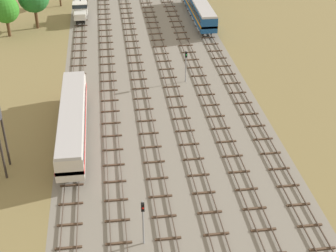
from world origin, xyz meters
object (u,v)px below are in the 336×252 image
(signal_post_nearest, at_px, (186,62))
(signal_post_near, at_px, (143,217))
(shunter_loco_far_left_mid, at_px, (80,9))
(diesel_railcar_far_left_nearest, at_px, (72,120))
(passenger_coach_right_near, at_px, (198,5))

(signal_post_nearest, bearing_deg, signal_post_near, -105.58)
(shunter_loco_far_left_mid, bearing_deg, diesel_railcar_far_left_nearest, -90.00)
(diesel_railcar_far_left_nearest, bearing_deg, signal_post_nearest, 40.80)
(passenger_coach_right_near, bearing_deg, shunter_loco_far_left_mid, 173.77)
(diesel_railcar_far_left_nearest, xyz_separation_m, signal_post_near, (6.63, -18.35, 0.49))
(passenger_coach_right_near, height_order, signal_post_nearest, signal_post_nearest)
(diesel_railcar_far_left_nearest, height_order, shunter_loco_far_left_mid, diesel_railcar_far_left_nearest)
(diesel_railcar_far_left_nearest, relative_size, signal_post_nearest, 4.28)
(diesel_railcar_far_left_nearest, relative_size, shunter_loco_far_left_mid, 2.42)
(shunter_loco_far_left_mid, bearing_deg, signal_post_near, -83.77)
(passenger_coach_right_near, distance_m, signal_post_near, 60.41)
(shunter_loco_far_left_mid, height_order, signal_post_nearest, signal_post_nearest)
(shunter_loco_far_left_mid, bearing_deg, signal_post_nearest, -61.99)
(shunter_loco_far_left_mid, xyz_separation_m, signal_post_near, (6.63, -60.81, 1.08))
(shunter_loco_far_left_mid, distance_m, signal_post_near, 61.18)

